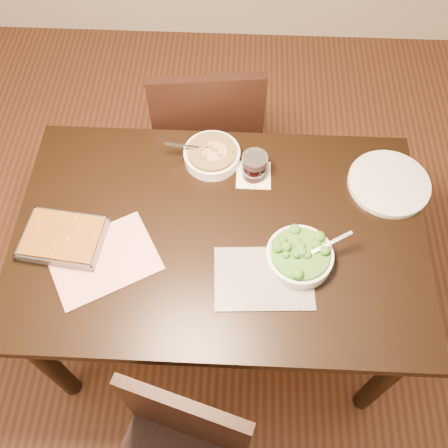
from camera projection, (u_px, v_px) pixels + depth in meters
The scene contains 11 objects.
ground at pixel (220, 313), 2.34m from camera, with size 4.00×4.00×0.00m, color #462314.
table at pixel (219, 245), 1.78m from camera, with size 1.40×0.90×0.75m.
magazine_a at pixel (104, 260), 1.64m from camera, with size 0.34×0.25×0.01m, color #B33533.
magazine_b at pixel (264, 278), 1.60m from camera, with size 0.32×0.23×0.01m, color #24232A.
coaster at pixel (254, 175), 1.82m from camera, with size 0.12×0.12×0.00m, color white.
stew_bowl at pixel (212, 155), 1.83m from camera, with size 0.23×0.21×0.08m.
broccoli_bowl at pixel (300, 256), 1.61m from camera, with size 0.24×0.22×0.09m.
baking_dish at pixel (64, 239), 1.66m from camera, with size 0.28×0.22×0.05m.
wine_tumbler at pixel (254, 166), 1.77m from camera, with size 0.09×0.09×0.10m.
dinner_plate at pixel (389, 183), 1.79m from camera, with size 0.29×0.29×0.02m, color silver.
chair_far at pixel (208, 132), 2.22m from camera, with size 0.49×0.49×0.95m.
Camera 1 is at (0.06, -0.86, 2.21)m, focal length 40.00 mm.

